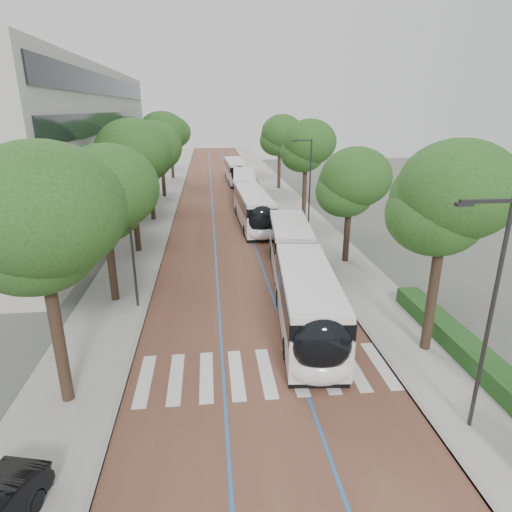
{
  "coord_description": "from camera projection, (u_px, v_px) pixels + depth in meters",
  "views": [
    {
      "loc": [
        -1.92,
        -14.25,
        10.52
      ],
      "look_at": [
        0.67,
        9.11,
        2.4
      ],
      "focal_mm": 30.0,
      "sensor_mm": 36.0,
      "label": 1
    }
  ],
  "objects": [
    {
      "name": "ground",
      "position": [
        264.0,
        388.0,
        17.03
      ],
      "size": [
        160.0,
        160.0,
        0.0
      ],
      "primitive_type": "plane",
      "color": "#51544C",
      "rests_on": "ground"
    },
    {
      "name": "road",
      "position": [
        224.0,
        195.0,
        54.6
      ],
      "size": [
        11.0,
        140.0,
        0.02
      ],
      "primitive_type": "cube",
      "color": "brown",
      "rests_on": "ground"
    },
    {
      "name": "sidewalk_left",
      "position": [
        165.0,
        196.0,
        53.8
      ],
      "size": [
        4.0,
        140.0,
        0.12
      ],
      "primitive_type": "cube",
      "color": "#989690",
      "rests_on": "ground"
    },
    {
      "name": "sidewalk_right",
      "position": [
        282.0,
        194.0,
        55.36
      ],
      "size": [
        4.0,
        140.0,
        0.12
      ],
      "primitive_type": "cube",
      "color": "#989690",
      "rests_on": "ground"
    },
    {
      "name": "kerb_left",
      "position": [
        180.0,
        196.0,
        54.0
      ],
      "size": [
        0.2,
        140.0,
        0.14
      ],
      "primitive_type": "cube",
      "color": "gray",
      "rests_on": "ground"
    },
    {
      "name": "kerb_right",
      "position": [
        268.0,
        194.0,
        55.17
      ],
      "size": [
        0.2,
        140.0,
        0.14
      ],
      "primitive_type": "cube",
      "color": "gray",
      "rests_on": "ground"
    },
    {
      "name": "zebra_crossing",
      "position": [
        266.0,
        372.0,
        17.98
      ],
      "size": [
        10.55,
        3.6,
        0.01
      ],
      "color": "silver",
      "rests_on": "ground"
    },
    {
      "name": "lane_line_left",
      "position": [
        212.0,
        196.0,
        54.43
      ],
      "size": [
        0.12,
        126.0,
        0.01
      ],
      "primitive_type": "cube",
      "color": "#2264AD",
      "rests_on": "road"
    },
    {
      "name": "lane_line_right",
      "position": [
        237.0,
        195.0,
        54.76
      ],
      "size": [
        0.12,
        126.0,
        0.01
      ],
      "primitive_type": "cube",
      "color": "#2264AD",
      "rests_on": "road"
    },
    {
      "name": "office_building",
      "position": [
        14.0,
        149.0,
        39.02
      ],
      "size": [
        18.11,
        40.0,
        14.0
      ],
      "color": "#A6A49A",
      "rests_on": "ground"
    },
    {
      "name": "hedge",
      "position": [
        481.0,
        362.0,
        17.8
      ],
      "size": [
        1.2,
        14.0,
        0.8
      ],
      "primitive_type": "cube",
      "color": "#194A1B",
      "rests_on": "sidewalk_right"
    },
    {
      "name": "streetlight_near",
      "position": [
        488.0,
        302.0,
        13.32
      ],
      "size": [
        1.82,
        0.2,
        8.0
      ],
      "color": "#2C2C2F",
      "rests_on": "sidewalk_right"
    },
    {
      "name": "streetlight_far",
      "position": [
        308.0,
        179.0,
        36.81
      ],
      "size": [
        1.82,
        0.2,
        8.0
      ],
      "color": "#2C2C2F",
      "rests_on": "sidewalk_right"
    },
    {
      "name": "lamp_post_left",
      "position": [
        131.0,
        237.0,
        22.56
      ],
      "size": [
        0.14,
        0.14,
        8.0
      ],
      "primitive_type": "cylinder",
      "color": "#2C2C2F",
      "rests_on": "sidewalk_left"
    },
    {
      "name": "trees_left",
      "position": [
        146.0,
        153.0,
        39.14
      ],
      "size": [
        5.81,
        60.43,
        9.7
      ],
      "color": "black",
      "rests_on": "ground"
    },
    {
      "name": "trees_right",
      "position": [
        313.0,
        154.0,
        39.01
      ],
      "size": [
        5.53,
        47.15,
        9.28
      ],
      "color": "black",
      "rests_on": "ground"
    },
    {
      "name": "lead_bus",
      "position": [
        298.0,
        274.0,
        24.27
      ],
      "size": [
        4.29,
        18.55,
        3.2
      ],
      "rotation": [
        0.0,
        0.0,
        -0.1
      ],
      "color": "black",
      "rests_on": "ground"
    },
    {
      "name": "bus_queued_0",
      "position": [
        253.0,
        209.0,
        39.83
      ],
      "size": [
        2.84,
        12.46,
        3.2
      ],
      "rotation": [
        0.0,
        0.0,
        0.03
      ],
      "color": "white",
      "rests_on": "ground"
    },
    {
      "name": "bus_queued_1",
      "position": [
        244.0,
        187.0,
        51.27
      ],
      "size": [
        3.28,
        12.53,
        3.2
      ],
      "rotation": [
        0.0,
        0.0,
        -0.06
      ],
      "color": "white",
      "rests_on": "ground"
    },
    {
      "name": "bus_queued_2",
      "position": [
        236.0,
        171.0,
        63.82
      ],
      "size": [
        2.83,
        12.46,
        3.2
      ],
      "rotation": [
        0.0,
        0.0,
        0.02
      ],
      "color": "white",
      "rests_on": "ground"
    }
  ]
}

